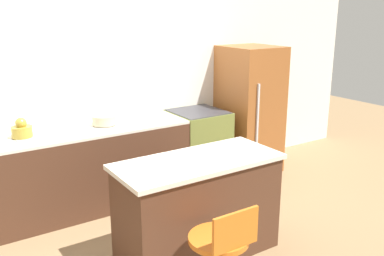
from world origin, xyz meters
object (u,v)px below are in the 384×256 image
(refrigerator, at_px, (249,109))
(oven_range, at_px, (198,146))
(kettle, at_px, (22,130))
(stool_chair, at_px, (221,256))
(mixing_bowl, at_px, (104,120))

(refrigerator, bearing_deg, oven_range, 177.66)
(refrigerator, bearing_deg, kettle, 178.54)
(stool_chair, bearing_deg, mixing_bowl, 90.76)
(oven_range, distance_m, mixing_bowl, 1.30)
(kettle, bearing_deg, stool_chair, -67.09)
(stool_chair, height_order, kettle, kettle)
(stool_chair, distance_m, kettle, 2.34)
(refrigerator, bearing_deg, mixing_bowl, 177.92)
(refrigerator, xyz_separation_m, mixing_bowl, (-2.00, 0.07, 0.13))
(stool_chair, xyz_separation_m, kettle, (-0.88, 2.08, 0.60))
(refrigerator, distance_m, mixing_bowl, 2.00)
(oven_range, height_order, kettle, kettle)
(kettle, xyz_separation_m, mixing_bowl, (0.85, -0.00, -0.02))
(refrigerator, height_order, kettle, refrigerator)
(stool_chair, distance_m, mixing_bowl, 2.16)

